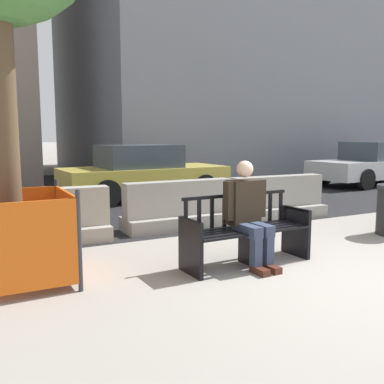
{
  "coord_description": "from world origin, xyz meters",
  "views": [
    {
      "loc": [
        -3.85,
        -3.41,
        1.63
      ],
      "look_at": [
        -0.79,
        2.44,
        0.75
      ],
      "focal_mm": 40.0,
      "sensor_mm": 36.0,
      "label": 1
    }
  ],
  "objects_px": {
    "jersey_barrier_right": "(277,201)",
    "seated_person": "(248,211)",
    "car_taxi_near": "(143,173)",
    "street_bench": "(246,233)",
    "jersey_barrier_left": "(42,222)",
    "car_sedan_mid": "(374,164)",
    "jersey_barrier_centre": "(179,209)",
    "construction_fence": "(12,236)"
  },
  "relations": [
    {
      "from": "jersey_barrier_right",
      "to": "car_sedan_mid",
      "type": "relative_size",
      "value": 0.44
    },
    {
      "from": "jersey_barrier_right",
      "to": "car_taxi_near",
      "type": "bearing_deg",
      "value": 110.97
    },
    {
      "from": "street_bench",
      "to": "jersey_barrier_left",
      "type": "relative_size",
      "value": 0.84
    },
    {
      "from": "seated_person",
      "to": "construction_fence",
      "type": "xyz_separation_m",
      "value": [
        -2.67,
        0.65,
        -0.15
      ]
    },
    {
      "from": "car_taxi_near",
      "to": "jersey_barrier_centre",
      "type": "bearing_deg",
      "value": -101.18
    },
    {
      "from": "street_bench",
      "to": "jersey_barrier_left",
      "type": "distance_m",
      "value": 3.09
    },
    {
      "from": "car_taxi_near",
      "to": "seated_person",
      "type": "bearing_deg",
      "value": -98.58
    },
    {
      "from": "jersey_barrier_right",
      "to": "construction_fence",
      "type": "distance_m",
      "value": 5.22
    },
    {
      "from": "street_bench",
      "to": "jersey_barrier_right",
      "type": "height_order",
      "value": "street_bench"
    },
    {
      "from": "street_bench",
      "to": "car_sedan_mid",
      "type": "height_order",
      "value": "car_sedan_mid"
    },
    {
      "from": "construction_fence",
      "to": "car_sedan_mid",
      "type": "relative_size",
      "value": 0.27
    },
    {
      "from": "street_bench",
      "to": "construction_fence",
      "type": "distance_m",
      "value": 2.76
    },
    {
      "from": "jersey_barrier_centre",
      "to": "jersey_barrier_right",
      "type": "relative_size",
      "value": 0.99
    },
    {
      "from": "jersey_barrier_centre",
      "to": "construction_fence",
      "type": "height_order",
      "value": "construction_fence"
    },
    {
      "from": "jersey_barrier_centre",
      "to": "car_sedan_mid",
      "type": "bearing_deg",
      "value": 19.32
    },
    {
      "from": "street_bench",
      "to": "car_sedan_mid",
      "type": "bearing_deg",
      "value": 31.13
    },
    {
      "from": "street_bench",
      "to": "jersey_barrier_left",
      "type": "bearing_deg",
      "value": 134.07
    },
    {
      "from": "seated_person",
      "to": "jersey_barrier_left",
      "type": "bearing_deg",
      "value": 133.15
    },
    {
      "from": "jersey_barrier_left",
      "to": "car_sedan_mid",
      "type": "xyz_separation_m",
      "value": [
        10.96,
        3.1,
        0.35
      ]
    },
    {
      "from": "jersey_barrier_right",
      "to": "car_taxi_near",
      "type": "relative_size",
      "value": 0.48
    },
    {
      "from": "jersey_barrier_left",
      "to": "jersey_barrier_right",
      "type": "bearing_deg",
      "value": -0.13
    },
    {
      "from": "jersey_barrier_centre",
      "to": "car_sedan_mid",
      "type": "xyz_separation_m",
      "value": [
        8.64,
        3.03,
        0.35
      ]
    },
    {
      "from": "street_bench",
      "to": "jersey_barrier_right",
      "type": "bearing_deg",
      "value": 44.2
    },
    {
      "from": "jersey_barrier_left",
      "to": "construction_fence",
      "type": "relative_size",
      "value": 1.63
    },
    {
      "from": "jersey_barrier_left",
      "to": "jersey_barrier_right",
      "type": "height_order",
      "value": "same"
    },
    {
      "from": "jersey_barrier_centre",
      "to": "car_taxi_near",
      "type": "bearing_deg",
      "value": 78.82
    },
    {
      "from": "construction_fence",
      "to": "jersey_barrier_right",
      "type": "bearing_deg",
      "value": 18.01
    },
    {
      "from": "car_taxi_near",
      "to": "car_sedan_mid",
      "type": "xyz_separation_m",
      "value": [
        7.94,
        -0.52,
        0.01
      ]
    },
    {
      "from": "jersey_barrier_centre",
      "to": "construction_fence",
      "type": "relative_size",
      "value": 1.61
    },
    {
      "from": "jersey_barrier_left",
      "to": "car_taxi_near",
      "type": "bearing_deg",
      "value": 50.18
    },
    {
      "from": "street_bench",
      "to": "jersey_barrier_centre",
      "type": "relative_size",
      "value": 0.85
    },
    {
      "from": "street_bench",
      "to": "car_taxi_near",
      "type": "relative_size",
      "value": 0.4
    },
    {
      "from": "car_taxi_near",
      "to": "jersey_barrier_right",
      "type": "bearing_deg",
      "value": -69.03
    },
    {
      "from": "jersey_barrier_right",
      "to": "construction_fence",
      "type": "bearing_deg",
      "value": -161.99
    },
    {
      "from": "seated_person",
      "to": "construction_fence",
      "type": "height_order",
      "value": "seated_person"
    },
    {
      "from": "jersey_barrier_left",
      "to": "jersey_barrier_right",
      "type": "relative_size",
      "value": 1.0
    },
    {
      "from": "seated_person",
      "to": "jersey_barrier_centre",
      "type": "distance_m",
      "value": 2.38
    },
    {
      "from": "jersey_barrier_right",
      "to": "car_taxi_near",
      "type": "distance_m",
      "value": 3.91
    },
    {
      "from": "car_sedan_mid",
      "to": "seated_person",
      "type": "bearing_deg",
      "value": -148.64
    },
    {
      "from": "jersey_barrier_right",
      "to": "seated_person",
      "type": "bearing_deg",
      "value": -135.24
    },
    {
      "from": "jersey_barrier_centre",
      "to": "jersey_barrier_right",
      "type": "height_order",
      "value": "same"
    },
    {
      "from": "jersey_barrier_left",
      "to": "construction_fence",
      "type": "height_order",
      "value": "construction_fence"
    }
  ]
}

